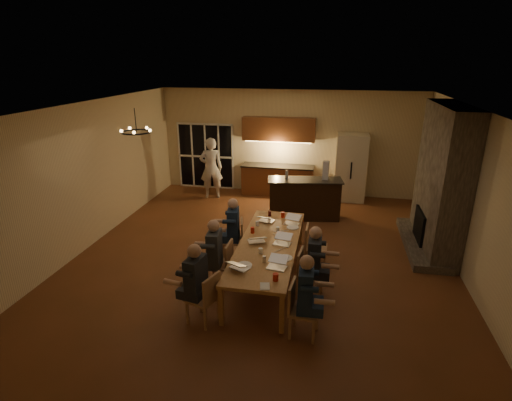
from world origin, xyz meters
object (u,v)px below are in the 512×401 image
(dining_table, at_px, (268,260))
(chandelier, at_px, (137,132))
(plate_left, at_px, (244,265))
(plate_far, at_px, (293,227))
(standing_person, at_px, (211,168))
(plate_near, at_px, (285,258))
(chair_left_far, at_px, (233,240))
(person_left_near, at_px, (196,283))
(mug_front, at_px, (260,251))
(person_right_near, at_px, (305,296))
(redcup_far, at_px, (283,215))
(redcup_near, at_px, (276,277))
(chair_right_far, at_px, (316,247))
(chair_right_near, at_px, (304,310))
(chair_left_near, at_px, (202,298))
(person_left_mid, at_px, (215,255))
(mug_mid, at_px, (278,229))
(can_silver, at_px, (264,259))
(bar_bottle, at_px, (287,175))
(redcup_mid, at_px, (252,230))
(laptop_e, at_px, (267,216))
(laptop_f, at_px, (292,219))
(can_right, at_px, (288,236))
(refrigerator, at_px, (351,168))
(laptop_d, at_px, (282,239))
(bar_blender, at_px, (326,170))
(laptop_c, at_px, (256,236))
(chair_left_mid, at_px, (219,263))
(can_cola, at_px, (270,213))
(chair_right_mid, at_px, (311,275))
(person_right_mid, at_px, (314,263))
(person_left_far, at_px, (233,230))
(mug_back, at_px, (257,223))
(laptop_b, at_px, (277,262))

(dining_table, distance_m, chandelier, 3.54)
(plate_left, distance_m, plate_far, 1.87)
(standing_person, distance_m, plate_near, 5.71)
(chair_left_far, height_order, chandelier, chandelier)
(dining_table, relative_size, person_left_near, 2.41)
(mug_front, relative_size, plate_left, 0.38)
(person_right_near, xyz_separation_m, redcup_far, (-0.73, 2.93, 0.12))
(redcup_near, bearing_deg, chair_right_far, 74.07)
(standing_person, bearing_deg, redcup_near, 97.26)
(plate_near, bearing_deg, chair_right_near, -67.50)
(chair_left_near, relative_size, chair_left_far, 1.00)
(person_left_mid, bearing_deg, person_right_near, 55.00)
(chair_right_near, relative_size, mug_mid, 8.90)
(mug_front, height_order, can_silver, can_silver)
(chandelier, xyz_separation_m, bar_bottle, (2.57, 2.97, -1.55))
(redcup_far, xyz_separation_m, plate_near, (0.30, -1.89, -0.05))
(chair_right_near, relative_size, plate_near, 3.53)
(redcup_mid, bearing_deg, bar_bottle, 83.08)
(laptop_e, xyz_separation_m, laptop_f, (0.55, -0.05, 0.00))
(can_right, bearing_deg, refrigerator, 74.57)
(chair_left_far, distance_m, laptop_d, 1.35)
(redcup_near, relative_size, plate_left, 0.45)
(laptop_d, height_order, bar_blender, bar_blender)
(bar_blender, bearing_deg, can_right, -96.10)
(chair_left_far, distance_m, person_right_near, 2.79)
(laptop_c, relative_size, redcup_near, 2.67)
(chair_left_far, xyz_separation_m, can_silver, (0.93, -1.38, 0.37))
(mug_mid, bearing_deg, chair_left_near, -113.30)
(chair_left_near, relative_size, chair_left_mid, 1.00)
(chair_right_far, relative_size, can_cola, 7.42)
(chair_left_near, bearing_deg, chandelier, -115.68)
(refrigerator, height_order, redcup_far, refrigerator)
(laptop_e, xyz_separation_m, redcup_mid, (-0.18, -0.66, -0.05))
(chair_right_mid, height_order, mug_front, chair_right_mid)
(chair_right_near, xyz_separation_m, person_right_mid, (0.07, 1.08, 0.24))
(person_left_far, bearing_deg, mug_mid, 78.50)
(chandelier, bearing_deg, refrigerator, 48.18)
(dining_table, distance_m, chair_left_near, 1.76)
(person_right_near, bearing_deg, chair_left_mid, 53.57)
(mug_back, xyz_separation_m, bar_bottle, (0.31, 2.42, 0.40))
(plate_far, bearing_deg, chandelier, -169.01)
(bar_bottle, bearing_deg, dining_table, -89.10)
(laptop_b, bearing_deg, person_right_near, -41.01)
(chair_left_far, xyz_separation_m, plate_near, (1.27, -1.16, 0.31))
(standing_person, distance_m, laptop_e, 4.02)
(chair_right_far, xyz_separation_m, plate_near, (-0.49, -1.17, 0.31))
(plate_far, height_order, bar_bottle, bar_bottle)
(can_right, height_order, plate_near, can_right)
(mug_mid, bearing_deg, person_right_near, -71.06)
(chandelier, bearing_deg, laptop_c, -4.92)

